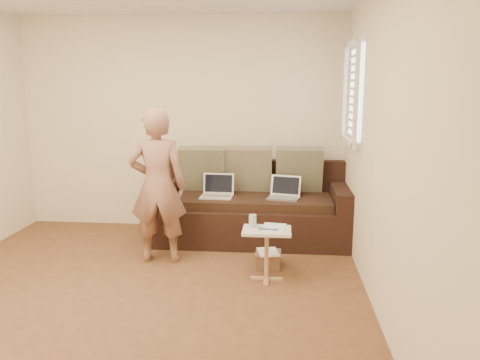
{
  "coord_description": "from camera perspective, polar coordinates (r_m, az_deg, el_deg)",
  "views": [
    {
      "loc": [
        1.24,
        -3.47,
        1.76
      ],
      "look_at": [
        0.8,
        1.4,
        0.78
      ],
      "focal_mm": 34.95,
      "sensor_mm": 36.0,
      "label": 1
    }
  ],
  "objects": [
    {
      "name": "sofa",
      "position": [
        5.42,
        1.41,
        -2.92
      ],
      "size": [
        2.2,
        0.95,
        0.85
      ],
      "primitive_type": null,
      "color": "black",
      "rests_on": "ground"
    },
    {
      "name": "pillow_right",
      "position": [
        5.58,
        7.24,
        1.24
      ],
      "size": [
        0.55,
        0.28,
        0.57
      ],
      "primitive_type": null,
      "rotation": [
        0.26,
        0.0,
        0.0
      ],
      "color": "#64654B",
      "rests_on": "sofa"
    },
    {
      "name": "striped_box",
      "position": [
        4.7,
        3.46,
        -9.65
      ],
      "size": [
        0.25,
        0.25,
        0.16
      ],
      "primitive_type": null,
      "color": "red",
      "rests_on": "ground"
    },
    {
      "name": "wall_back",
      "position": [
        5.87,
        -7.09,
        6.76
      ],
      "size": [
        4.0,
        0.0,
        4.0
      ],
      "primitive_type": "plane",
      "rotation": [
        1.57,
        0.0,
        0.0
      ],
      "color": "beige",
      "rests_on": "ground"
    },
    {
      "name": "wall_right",
      "position": [
        3.58,
        17.39,
        3.41
      ],
      "size": [
        0.0,
        4.5,
        4.5
      ],
      "primitive_type": "plane",
      "rotation": [
        1.57,
        0.0,
        -1.57
      ],
      "color": "beige",
      "rests_on": "ground"
    },
    {
      "name": "person",
      "position": [
        4.74,
        -10.02,
        -0.72
      ],
      "size": [
        0.61,
        0.44,
        1.57
      ],
      "primitive_type": "imported",
      "rotation": [
        0.0,
        0.0,
        3.24
      ],
      "color": "#935B50",
      "rests_on": "ground"
    },
    {
      "name": "laptop_white",
      "position": [
        5.33,
        -2.87,
        -2.12
      ],
      "size": [
        0.37,
        0.28,
        0.26
      ],
      "primitive_type": null,
      "rotation": [
        0.0,
        0.0,
        -0.04
      ],
      "color": "white",
      "rests_on": "sofa"
    },
    {
      "name": "laptop_silver",
      "position": [
        5.28,
        5.29,
        -2.31
      ],
      "size": [
        0.39,
        0.32,
        0.23
      ],
      "primitive_type": null,
      "rotation": [
        0.0,
        0.0,
        -0.23
      ],
      "color": "#B7BABC",
      "rests_on": "sofa"
    },
    {
      "name": "floor",
      "position": [
        4.09,
        -13.5,
        -14.54
      ],
      "size": [
        4.5,
        4.5,
        0.0
      ],
      "primitive_type": "plane",
      "color": "brown",
      "rests_on": "ground"
    },
    {
      "name": "drinking_glass",
      "position": [
        4.32,
        1.55,
        -5.03
      ],
      "size": [
        0.07,
        0.07,
        0.12
      ],
      "primitive_type": null,
      "color": "silver",
      "rests_on": "side_table"
    },
    {
      "name": "scissors",
      "position": [
        4.25,
        3.44,
        -6.03
      ],
      "size": [
        0.19,
        0.13,
        0.02
      ],
      "primitive_type": null,
      "rotation": [
        0.0,
        0.0,
        -0.15
      ],
      "color": "silver",
      "rests_on": "side_table"
    },
    {
      "name": "pillow_mid",
      "position": [
        5.57,
        1.07,
        1.31
      ],
      "size": [
        0.55,
        0.27,
        0.57
      ],
      "primitive_type": null,
      "rotation": [
        0.24,
        0.0,
        0.0
      ],
      "color": "#6B684C",
      "rests_on": "sofa"
    },
    {
      "name": "pillow_left",
      "position": [
        5.62,
        -4.55,
        1.36
      ],
      "size": [
        0.55,
        0.29,
        0.57
      ],
      "primitive_type": null,
      "rotation": [
        0.28,
        0.0,
        0.0
      ],
      "color": "#64654B",
      "rests_on": "sofa"
    },
    {
      "name": "window_blinds",
      "position": [
        5.02,
        13.52,
        10.34
      ],
      "size": [
        0.12,
        0.88,
        1.08
      ],
      "primitive_type": null,
      "color": "white",
      "rests_on": "wall_right"
    },
    {
      "name": "paper_on_table",
      "position": [
        4.32,
        4.08,
        -5.84
      ],
      "size": [
        0.25,
        0.33,
        0.0
      ],
      "primitive_type": null,
      "rotation": [
        0.0,
        0.0,
        -0.14
      ],
      "color": "white",
      "rests_on": "side_table"
    },
    {
      "name": "side_table",
      "position": [
        4.36,
        3.26,
        -9.08
      ],
      "size": [
        0.44,
        0.31,
        0.49
      ],
      "primitive_type": null,
      "color": "silver",
      "rests_on": "ground"
    }
  ]
}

